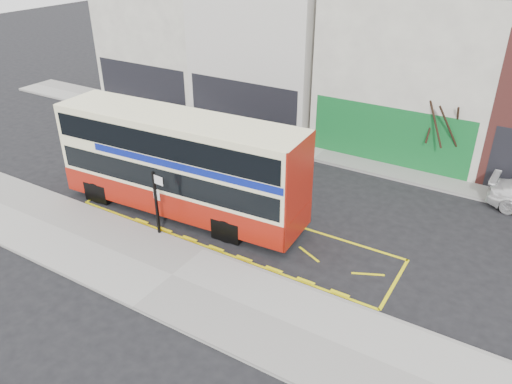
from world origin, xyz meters
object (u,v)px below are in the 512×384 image
Objects in this scene: double_decker_bus at (180,164)px; car_grey at (257,143)px; street_tree_left at (110,32)px; street_tree_right at (446,112)px; bus_stop_post at (157,197)px; car_silver at (173,115)px.

car_grey is at bearing 89.43° from double_decker_bus.
street_tree_left is 1.38× the size of street_tree_right.
bus_stop_post is 0.41× the size of street_tree_left.
car_grey is (-0.34, 6.88, -1.58)m from double_decker_bus.
car_grey is at bearing -111.22° from car_silver.
street_tree_left is (-14.17, 3.66, 3.89)m from car_grey.
double_decker_bus is at bearing -161.82° from car_grey.
bus_stop_post is at bearing -159.62° from car_grey.
street_tree_right is (8.66, 9.55, 1.03)m from double_decker_bus.
double_decker_bus is at bearing -149.55° from car_silver.
street_tree_left is at bearing 90.87° from car_grey.
car_grey is 9.75m from street_tree_right.
bus_stop_post is 0.68× the size of car_silver.
car_silver is 0.89× the size of car_grey.
street_tree_right reaches higher than car_grey.
street_tree_right reaches higher than double_decker_bus.
car_grey is (-0.79, 8.95, -1.07)m from bus_stop_post.
double_decker_bus is at bearing -132.21° from street_tree_right.
bus_stop_post is at bearing -40.13° from street_tree_left.
street_tree_left is at bearing 144.58° from bus_stop_post.
car_grey is at bearing -163.47° from street_tree_right.
bus_stop_post is 14.32m from street_tree_right.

